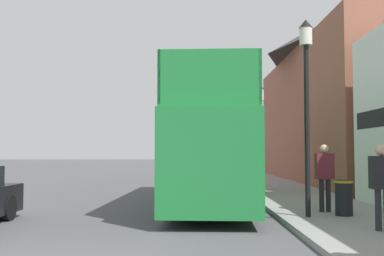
{
  "coord_description": "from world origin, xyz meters",
  "views": [
    {
      "loc": [
        2.27,
        -5.9,
        1.79
      ],
      "look_at": [
        2.32,
        7.49,
        2.49
      ],
      "focal_mm": 42.0,
      "sensor_mm": 36.0,
      "label": 1
    }
  ],
  "objects_px": {
    "tour_bus": "(209,150)",
    "pedestrian_second": "(380,179)",
    "parked_car_ahead_of_bus": "(213,173)",
    "lamp_post_second": "(258,117)",
    "pedestrian_third": "(323,171)",
    "lamp_post_nearest": "(304,81)",
    "litter_bin": "(342,197)"
  },
  "relations": [
    {
      "from": "tour_bus",
      "to": "lamp_post_second",
      "type": "bearing_deg",
      "value": 58.53
    },
    {
      "from": "lamp_post_nearest",
      "to": "litter_bin",
      "type": "bearing_deg",
      "value": 12.66
    },
    {
      "from": "pedestrian_second",
      "to": "pedestrian_third",
      "type": "height_order",
      "value": "pedestrian_third"
    },
    {
      "from": "tour_bus",
      "to": "parked_car_ahead_of_bus",
      "type": "relative_size",
      "value": 2.55
    },
    {
      "from": "tour_bus",
      "to": "pedestrian_second",
      "type": "relative_size",
      "value": 6.07
    },
    {
      "from": "parked_car_ahead_of_bus",
      "to": "litter_bin",
      "type": "bearing_deg",
      "value": -78.27
    },
    {
      "from": "pedestrian_second",
      "to": "pedestrian_third",
      "type": "relative_size",
      "value": 0.98
    },
    {
      "from": "lamp_post_nearest",
      "to": "pedestrian_second",
      "type": "bearing_deg",
      "value": -62.45
    },
    {
      "from": "tour_bus",
      "to": "pedestrian_second",
      "type": "bearing_deg",
      "value": -58.36
    },
    {
      "from": "parked_car_ahead_of_bus",
      "to": "pedestrian_second",
      "type": "height_order",
      "value": "pedestrian_second"
    },
    {
      "from": "lamp_post_nearest",
      "to": "litter_bin",
      "type": "xyz_separation_m",
      "value": [
        0.98,
        0.22,
        -2.97
      ]
    },
    {
      "from": "pedestrian_second",
      "to": "litter_bin",
      "type": "height_order",
      "value": "pedestrian_second"
    },
    {
      "from": "tour_bus",
      "to": "parked_car_ahead_of_bus",
      "type": "xyz_separation_m",
      "value": [
        0.5,
        7.57,
        -1.13
      ]
    },
    {
      "from": "pedestrian_third",
      "to": "lamp_post_second",
      "type": "distance_m",
      "value": 6.64
    },
    {
      "from": "tour_bus",
      "to": "pedestrian_third",
      "type": "bearing_deg",
      "value": -42.99
    },
    {
      "from": "tour_bus",
      "to": "parked_car_ahead_of_bus",
      "type": "distance_m",
      "value": 7.67
    },
    {
      "from": "pedestrian_second",
      "to": "litter_bin",
      "type": "relative_size",
      "value": 1.97
    },
    {
      "from": "pedestrian_second",
      "to": "tour_bus",
      "type": "bearing_deg",
      "value": 118.86
    },
    {
      "from": "pedestrian_third",
      "to": "litter_bin",
      "type": "height_order",
      "value": "pedestrian_third"
    },
    {
      "from": "lamp_post_second",
      "to": "pedestrian_second",
      "type": "bearing_deg",
      "value": -83.01
    },
    {
      "from": "pedestrian_third",
      "to": "lamp_post_nearest",
      "type": "distance_m",
      "value": 2.63
    },
    {
      "from": "lamp_post_nearest",
      "to": "lamp_post_second",
      "type": "relative_size",
      "value": 1.13
    },
    {
      "from": "parked_car_ahead_of_bus",
      "to": "lamp_post_second",
      "type": "height_order",
      "value": "lamp_post_second"
    },
    {
      "from": "pedestrian_second",
      "to": "pedestrian_third",
      "type": "bearing_deg",
      "value": 96.32
    },
    {
      "from": "pedestrian_second",
      "to": "parked_car_ahead_of_bus",
      "type": "bearing_deg",
      "value": 101.71
    },
    {
      "from": "parked_car_ahead_of_bus",
      "to": "pedestrian_second",
      "type": "bearing_deg",
      "value": -80.19
    },
    {
      "from": "lamp_post_second",
      "to": "parked_car_ahead_of_bus",
      "type": "bearing_deg",
      "value": 111.13
    },
    {
      "from": "lamp_post_nearest",
      "to": "lamp_post_second",
      "type": "bearing_deg",
      "value": 90.74
    },
    {
      "from": "parked_car_ahead_of_bus",
      "to": "lamp_post_second",
      "type": "xyz_separation_m",
      "value": [
        1.69,
        -4.36,
        2.54
      ]
    },
    {
      "from": "pedestrian_second",
      "to": "pedestrian_third",
      "type": "xyz_separation_m",
      "value": [
        -0.33,
        2.95,
        0.03
      ]
    },
    {
      "from": "tour_bus",
      "to": "lamp_post_nearest",
      "type": "relative_size",
      "value": 2.15
    },
    {
      "from": "tour_bus",
      "to": "litter_bin",
      "type": "height_order",
      "value": "tour_bus"
    }
  ]
}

